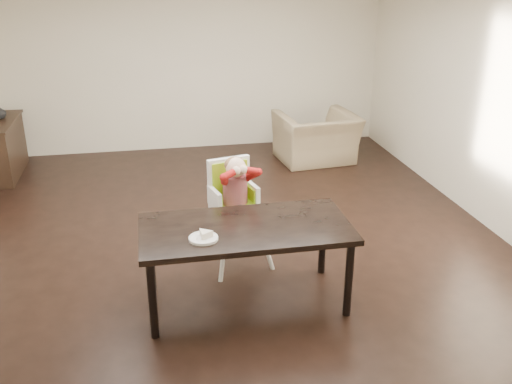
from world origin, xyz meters
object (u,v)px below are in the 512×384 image
high_chair (234,189)px  sideboard (3,148)px  armchair (317,130)px  dining_table (246,235)px

high_chair → sideboard: high_chair is taller
high_chair → armchair: size_ratio=1.01×
dining_table → high_chair: 0.75m
dining_table → armchair: size_ratio=1.60×
high_chair → dining_table: bearing=-104.9°
armchair → sideboard: 4.51m
armchair → high_chair: bearing=53.0°
dining_table → high_chair: bearing=88.4°
dining_table → sideboard: 4.76m
high_chair → armchair: 3.33m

